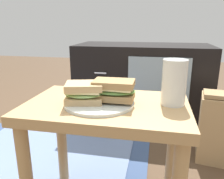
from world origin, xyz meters
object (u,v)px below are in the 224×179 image
plate (99,103)px  sandwich_front (84,93)px  sandwich_back (114,90)px  tv_cabinet (142,83)px  beer_glass (174,83)px  paper_bag (222,128)px

plate → sandwich_front: size_ratio=1.61×
sandwich_front → sandwich_back: (0.10, 0.02, 0.01)m
tv_cabinet → beer_glass: bearing=-79.8°
tv_cabinet → beer_glass: beer_glass is taller
sandwich_front → sandwich_back: sandwich_back is taller
sandwich_front → beer_glass: beer_glass is taller
plate → sandwich_back: (0.05, 0.01, 0.05)m
tv_cabinet → sandwich_front: size_ratio=6.52×
plate → beer_glass: (0.24, 0.05, 0.07)m
tv_cabinet → sandwich_back: (-0.03, -0.95, 0.22)m
tv_cabinet → plate: 0.98m
tv_cabinet → sandwich_back: bearing=-92.0°
sandwich_back → beer_glass: size_ratio=0.96×
sandwich_back → sandwich_front: bearing=-165.4°
plate → beer_glass: size_ratio=1.55×
plate → sandwich_back: size_ratio=1.62×
sandwich_back → beer_glass: 0.20m
plate → paper_bag: plate is taller
plate → paper_bag: size_ratio=0.62×
tv_cabinet → plate: (-0.08, -0.97, 0.17)m
paper_bag → beer_glass: bearing=-124.3°
tv_cabinet → paper_bag: tv_cabinet is taller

